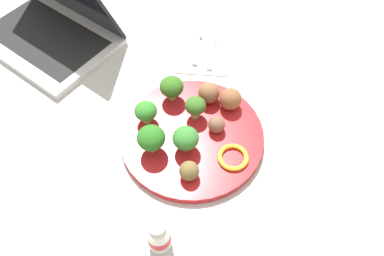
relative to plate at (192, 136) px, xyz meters
name	(u,v)px	position (x,y,z in m)	size (l,w,h in m)	color
ground_plane	(192,138)	(0.00, 0.00, -0.01)	(4.00, 4.00, 0.00)	#B2B2AD
plate	(192,136)	(0.00, 0.00, 0.00)	(0.28, 0.28, 0.02)	red
broccoli_floret_near_rim	(195,106)	(0.04, 0.00, 0.04)	(0.04, 0.04, 0.05)	#9CBA84
broccoli_floret_back_left	(172,87)	(0.08, 0.05, 0.04)	(0.05, 0.05, 0.05)	#8EC569
broccoli_floret_center	(146,112)	(0.02, 0.09, 0.04)	(0.04, 0.04, 0.05)	#9BC666
broccoli_floret_mid_right	(186,138)	(-0.03, 0.01, 0.04)	(0.05, 0.05, 0.05)	#8FCC82
broccoli_floret_far_rim	(151,138)	(-0.05, 0.07, 0.05)	(0.05, 0.05, 0.06)	#8FCB74
meatball_front_right	(217,125)	(0.02, -0.05, 0.02)	(0.03, 0.03, 0.03)	brown
meatball_far_rim	(230,99)	(0.08, -0.07, 0.03)	(0.04, 0.04, 0.04)	brown
meatball_near_rim	(209,93)	(0.09, -0.02, 0.03)	(0.04, 0.04, 0.04)	brown
meatball_mid_left	(189,171)	(-0.09, -0.01, 0.03)	(0.04, 0.04, 0.04)	brown
pepper_ring_front_right	(233,157)	(-0.04, -0.08, 0.01)	(0.06, 0.06, 0.01)	yellow
napkin	(204,48)	(0.26, 0.01, -0.01)	(0.17, 0.12, 0.01)	white
fork	(197,44)	(0.26, 0.03, 0.00)	(0.12, 0.02, 0.01)	silver
knife	(212,45)	(0.27, -0.01, 0.00)	(0.15, 0.02, 0.01)	white
yogurt_bottle	(159,236)	(-0.21, 0.02, 0.03)	(0.04, 0.04, 0.08)	white
laptop	(50,24)	(0.24, 0.38, 0.03)	(0.35, 0.39, 0.20)	silver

